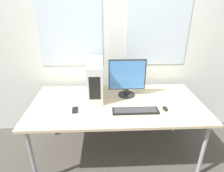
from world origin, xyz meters
TOP-DOWN VIEW (x-y plane):
  - wall_back at (0.00, 1.07)m, footprint 8.00×0.07m
  - desk at (0.00, 0.47)m, footprint 1.92×0.94m
  - pc_tower at (-0.24, 0.65)m, footprint 0.17×0.50m
  - monitor_main at (0.13, 0.65)m, footprint 0.43×0.20m
  - keyboard at (0.18, 0.28)m, footprint 0.48×0.13m
  - mouse at (0.50, 0.30)m, footprint 0.05×0.09m
  - cell_phone at (-0.45, 0.33)m, footprint 0.07×0.13m
  - paper_sheet_left at (-0.60, 0.22)m, footprint 0.31×0.35m

SIDE VIEW (x-z plane):
  - desk at x=0.00m, z-range 0.32..1.06m
  - paper_sheet_left at x=-0.60m, z-range 0.74..0.74m
  - cell_phone at x=-0.45m, z-range 0.74..0.75m
  - keyboard at x=0.18m, z-range 0.74..0.76m
  - mouse at x=0.50m, z-range 0.74..0.77m
  - pc_tower at x=-0.24m, z-range 0.74..1.16m
  - monitor_main at x=0.13m, z-range 0.74..1.19m
  - wall_back at x=0.00m, z-range 0.00..2.70m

